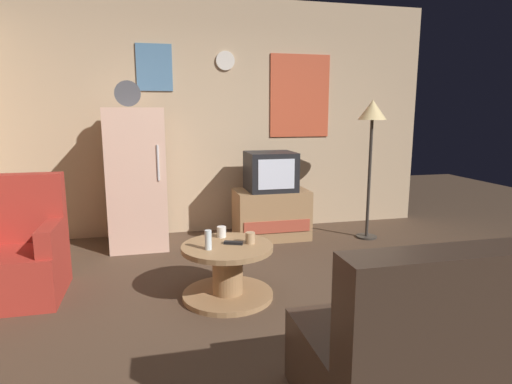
# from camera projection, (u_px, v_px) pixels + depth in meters

# --- Properties ---
(ground_plane) EXTENTS (12.00, 12.00, 0.00)m
(ground_plane) POSITION_uv_depth(u_px,v_px,m) (277.00, 316.00, 3.09)
(ground_plane) COLOR #4C3828
(wall_with_art) EXTENTS (5.20, 0.12, 2.77)m
(wall_with_art) POSITION_uv_depth(u_px,v_px,m) (222.00, 118.00, 5.18)
(wall_with_art) COLOR tan
(wall_with_art) RESTS_ON ground_plane
(fridge) EXTENTS (0.60, 0.62, 1.77)m
(fridge) POSITION_uv_depth(u_px,v_px,m) (137.00, 178.00, 4.59)
(fridge) COLOR beige
(fridge) RESTS_ON ground_plane
(tv_stand) EXTENTS (0.84, 0.53, 0.57)m
(tv_stand) POSITION_uv_depth(u_px,v_px,m) (271.00, 214.00, 4.98)
(tv_stand) COLOR #9E754C
(tv_stand) RESTS_ON ground_plane
(crt_tv) EXTENTS (0.54, 0.51, 0.44)m
(crt_tv) POSITION_uv_depth(u_px,v_px,m) (270.00, 171.00, 4.89)
(crt_tv) COLOR black
(crt_tv) RESTS_ON tv_stand
(standing_lamp) EXTENTS (0.32, 0.32, 1.59)m
(standing_lamp) POSITION_uv_depth(u_px,v_px,m) (372.00, 121.00, 4.79)
(standing_lamp) COLOR #332D28
(standing_lamp) RESTS_ON ground_plane
(coffee_table) EXTENTS (0.72, 0.72, 0.43)m
(coffee_table) POSITION_uv_depth(u_px,v_px,m) (228.00, 271.00, 3.37)
(coffee_table) COLOR #9E754C
(coffee_table) RESTS_ON ground_plane
(wine_glass) EXTENTS (0.05, 0.05, 0.15)m
(wine_glass) POSITION_uv_depth(u_px,v_px,m) (208.00, 240.00, 3.21)
(wine_glass) COLOR silver
(wine_glass) RESTS_ON coffee_table
(mug_ceramic_white) EXTENTS (0.08, 0.08, 0.09)m
(mug_ceramic_white) POSITION_uv_depth(u_px,v_px,m) (221.00, 232.00, 3.53)
(mug_ceramic_white) COLOR silver
(mug_ceramic_white) RESTS_ON coffee_table
(mug_ceramic_tan) EXTENTS (0.08, 0.08, 0.09)m
(mug_ceramic_tan) POSITION_uv_depth(u_px,v_px,m) (250.00, 238.00, 3.36)
(mug_ceramic_tan) COLOR tan
(mug_ceramic_tan) RESTS_ON coffee_table
(remote_control) EXTENTS (0.16, 0.10, 0.02)m
(remote_control) POSITION_uv_depth(u_px,v_px,m) (233.00, 243.00, 3.35)
(remote_control) COLOR black
(remote_control) RESTS_ON coffee_table
(armchair) EXTENTS (0.68, 0.68, 0.96)m
(armchair) POSITION_uv_depth(u_px,v_px,m) (17.00, 255.00, 3.38)
(armchair) COLOR #A52D23
(armchair) RESTS_ON ground_plane
(couch) EXTENTS (1.70, 0.80, 0.92)m
(couch) POSITION_uv_depth(u_px,v_px,m) (480.00, 349.00, 2.09)
(couch) COLOR #38281E
(couch) RESTS_ON ground_plane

